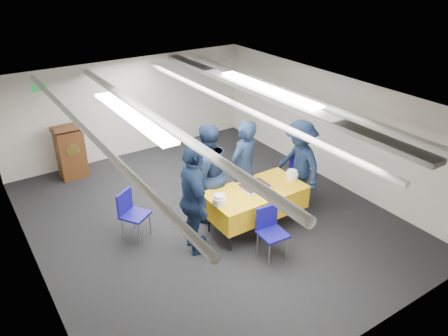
{
  "coord_description": "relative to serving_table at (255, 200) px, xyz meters",
  "views": [
    {
      "loc": [
        -3.56,
        -5.93,
        4.53
      ],
      "look_at": [
        0.23,
        -0.2,
        1.05
      ],
      "focal_mm": 35.0,
      "sensor_mm": 36.0,
      "label": 1
    }
  ],
  "objects": [
    {
      "name": "plate_stack_left",
      "position": [
        -0.78,
        -0.05,
        0.29
      ],
      "size": [
        0.23,
        0.23,
        0.17
      ],
      "color": "white",
      "rests_on": "serving_table"
    },
    {
      "name": "ground",
      "position": [
        -0.54,
        0.74,
        -0.56
      ],
      "size": [
        7.0,
        7.0,
        0.0
      ],
      "primitive_type": "plane",
      "color": "black",
      "rests_on": "ground"
    },
    {
      "name": "chair_right",
      "position": [
        1.39,
        0.42,
        -0.03
      ],
      "size": [
        0.59,
        0.59,
        0.87
      ],
      "color": "gray",
      "rests_on": "ground"
    },
    {
      "name": "podium",
      "position": [
        -2.14,
        3.78,
        0.05
      ],
      "size": [
        0.62,
        0.53,
        1.25
      ],
      "color": "brown",
      "rests_on": "ground"
    },
    {
      "name": "serving_table",
      "position": [
        0.0,
        0.0,
        0.0
      ],
      "size": [
        1.76,
        0.92,
        0.77
      ],
      "color": "black",
      "rests_on": "ground"
    },
    {
      "name": "sailor_a",
      "position": [
        0.09,
        0.49,
        0.38
      ],
      "size": [
        0.79,
        0.63,
        1.88
      ],
      "primitive_type": "imported",
      "rotation": [
        0.0,
        0.0,
        3.43
      ],
      "color": "#0E1A33",
      "rests_on": "ground"
    },
    {
      "name": "chair_left",
      "position": [
        -1.95,
        0.95,
        -0.03
      ],
      "size": [
        0.58,
        0.58,
        0.87
      ],
      "color": "gray",
      "rests_on": "ground"
    },
    {
      "name": "sailor_c",
      "position": [
        -1.22,
        0.01,
        0.39
      ],
      "size": [
        0.7,
        1.19,
        1.91
      ],
      "primitive_type": "imported",
      "rotation": [
        0.0,
        0.0,
        1.35
      ],
      "color": "#0E1A33",
      "rests_on": "ground"
    },
    {
      "name": "sailor_b",
      "position": [
        -0.55,
        0.72,
        0.37
      ],
      "size": [
        0.95,
        0.76,
        1.86
      ],
      "primitive_type": "imported",
      "rotation": [
        0.0,
        0.0,
        3.08
      ],
      "color": "#0E1A33",
      "rests_on": "ground"
    },
    {
      "name": "room_shell",
      "position": [
        -0.44,
        1.15,
        1.25
      ],
      "size": [
        6.0,
        7.0,
        2.3
      ],
      "color": "silver",
      "rests_on": "ground"
    },
    {
      "name": "sheet_cake",
      "position": [
        0.01,
        0.04,
        0.25
      ],
      "size": [
        0.48,
        0.37,
        0.09
      ],
      "color": "white",
      "rests_on": "serving_table"
    },
    {
      "name": "plate_stack_right",
      "position": [
        0.78,
        -0.05,
        0.29
      ],
      "size": [
        0.22,
        0.22,
        0.18
      ],
      "color": "white",
      "rests_on": "serving_table"
    },
    {
      "name": "sailor_d",
      "position": [
        1.2,
        0.22,
        0.3
      ],
      "size": [
        0.76,
        1.18,
        1.72
      ],
      "primitive_type": "imported",
      "rotation": [
        0.0,
        0.0,
        -1.68
      ],
      "color": "#0E1A33",
      "rests_on": "ground"
    },
    {
      "name": "chair_near",
      "position": [
        -0.28,
        -0.76,
        -0.03
      ],
      "size": [
        0.45,
        0.45,
        0.87
      ],
      "color": "gray",
      "rests_on": "ground"
    }
  ]
}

